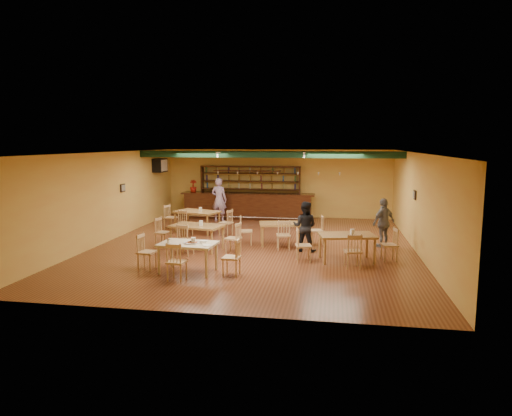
% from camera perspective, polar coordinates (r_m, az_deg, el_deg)
% --- Properties ---
extents(floor, '(12.00, 12.00, 0.00)m').
position_cam_1_polar(floor, '(14.85, -0.16, -4.73)').
color(floor, '#5B2F1A').
rests_on(floor, ground).
extents(ceiling_beam, '(10.00, 0.30, 0.25)m').
position_cam_1_polar(ceiling_beam, '(17.24, 1.43, 6.70)').
color(ceiling_beam, black).
rests_on(ceiling_beam, ceiling).
extents(track_rail_left, '(0.05, 2.50, 0.05)m').
position_cam_1_polar(track_rail_left, '(18.17, -3.97, 6.98)').
color(track_rail_left, white).
rests_on(track_rail_left, ceiling).
extents(track_rail_right, '(0.05, 2.50, 0.05)m').
position_cam_1_polar(track_rail_right, '(17.69, 6.23, 6.92)').
color(track_rail_right, white).
rests_on(track_rail_right, ceiling).
extents(ac_unit, '(0.34, 0.70, 0.48)m').
position_cam_1_polar(ac_unit, '(19.86, -11.88, 5.22)').
color(ac_unit, white).
rests_on(ac_unit, wall_left).
extents(picture_left, '(0.04, 0.34, 0.28)m').
position_cam_1_polar(picture_left, '(17.05, -16.28, 2.41)').
color(picture_left, black).
rests_on(picture_left, wall_left).
extents(picture_right, '(0.04, 0.34, 0.28)m').
position_cam_1_polar(picture_right, '(15.06, 19.17, 1.56)').
color(picture_right, black).
rests_on(picture_right, wall_right).
extents(bar_counter, '(5.80, 0.85, 1.13)m').
position_cam_1_polar(bar_counter, '(19.94, -1.05, 0.26)').
color(bar_counter, black).
rests_on(bar_counter, ground).
extents(back_bar_hutch, '(4.48, 0.40, 2.28)m').
position_cam_1_polar(back_bar_hutch, '(20.49, -0.72, 2.09)').
color(back_bar_hutch, black).
rests_on(back_bar_hutch, ground).
extents(poinsettia, '(0.39, 0.39, 0.54)m').
position_cam_1_polar(poinsettia, '(20.44, -7.82, 2.73)').
color(poinsettia, '#A81B0F').
rests_on(poinsettia, bar_counter).
extents(dining_table_a, '(1.81, 1.40, 0.79)m').
position_cam_1_polar(dining_table_a, '(17.14, -7.32, -1.69)').
color(dining_table_a, olive).
rests_on(dining_table_a, ground).
extents(dining_table_b, '(1.58, 1.13, 0.72)m').
position_cam_1_polar(dining_table_b, '(15.00, 3.20, -3.21)').
color(dining_table_b, olive).
rests_on(dining_table_b, ground).
extents(dining_table_c, '(1.72, 1.23, 0.78)m').
position_cam_1_polar(dining_table_c, '(14.36, -7.36, -3.65)').
color(dining_table_c, olive).
rests_on(dining_table_c, ground).
extents(dining_table_d, '(1.69, 1.21, 0.77)m').
position_cam_1_polar(dining_table_d, '(13.15, 11.22, -4.87)').
color(dining_table_d, olive).
rests_on(dining_table_d, ground).
extents(near_table, '(1.50, 1.03, 0.77)m').
position_cam_1_polar(near_table, '(11.96, -8.45, -6.12)').
color(near_table, tan).
rests_on(near_table, ground).
extents(pizza_tray, '(0.53, 0.53, 0.01)m').
position_cam_1_polar(pizza_tray, '(11.84, -8.02, -4.31)').
color(pizza_tray, silver).
rests_on(pizza_tray, near_table).
extents(parmesan_shaker, '(0.08, 0.08, 0.11)m').
position_cam_1_polar(parmesan_shaker, '(11.87, -10.84, -4.11)').
color(parmesan_shaker, '#EAE5C6').
rests_on(parmesan_shaker, near_table).
extents(napkin_stack, '(0.20, 0.15, 0.03)m').
position_cam_1_polar(napkin_stack, '(11.95, -6.56, -4.13)').
color(napkin_stack, white).
rests_on(napkin_stack, near_table).
extents(pizza_server, '(0.30, 0.27, 0.00)m').
position_cam_1_polar(pizza_server, '(11.84, -7.24, -4.25)').
color(pizza_server, silver).
rests_on(pizza_server, pizza_tray).
extents(side_plate, '(0.24, 0.24, 0.01)m').
position_cam_1_polar(side_plate, '(11.52, -6.14, -4.64)').
color(side_plate, white).
rests_on(side_plate, near_table).
extents(patron_bar, '(0.74, 0.55, 1.85)m').
position_cam_1_polar(patron_bar, '(19.33, -4.63, 1.05)').
color(patron_bar, '#824AA1').
rests_on(patron_bar, ground).
extents(patron_right_a, '(0.84, 0.71, 1.54)m').
position_cam_1_polar(patron_right_a, '(14.07, 6.09, -2.30)').
color(patron_right_a, black).
rests_on(patron_right_a, ground).
extents(patron_right_b, '(0.94, 0.90, 1.57)m').
position_cam_1_polar(patron_right_b, '(15.11, 15.62, -1.77)').
color(patron_right_b, slate).
rests_on(patron_right_b, ground).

